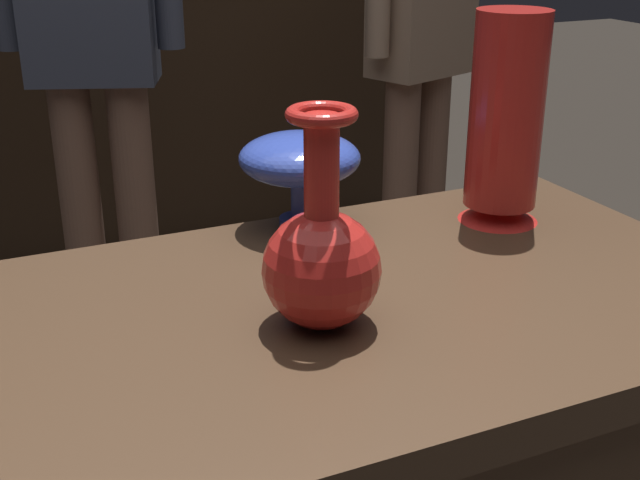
{
  "coord_description": "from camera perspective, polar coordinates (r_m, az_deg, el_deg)",
  "views": [
    {
      "loc": [
        -0.39,
        -0.87,
        1.28
      ],
      "look_at": [
        -0.01,
        -0.02,
        0.9
      ],
      "focal_mm": 46.59,
      "sensor_mm": 36.0,
      "label": 1
    }
  ],
  "objects": [
    {
      "name": "visitor_near_right",
      "position": [
        2.61,
        7.01,
        14.47
      ],
      "size": [
        0.45,
        0.28,
        1.6
      ],
      "rotation": [
        0.0,
        0.0,
        3.49
      ],
      "color": "brown",
      "rests_on": "ground_plane"
    },
    {
      "name": "visitor_center_back",
      "position": [
        2.24,
        -15.57,
        14.72
      ],
      "size": [
        0.44,
        0.28,
        1.72
      ],
      "rotation": [
        0.0,
        0.0,
        2.78
      ],
      "color": "brown",
      "rests_on": "ground_plane"
    },
    {
      "name": "vase_tall_behind",
      "position": [
        1.34,
        12.63,
        7.95
      ],
      "size": [
        0.13,
        0.13,
        0.33
      ],
      "color": "red",
      "rests_on": "display_plinth"
    },
    {
      "name": "vase_left_accent",
      "position": [
        1.3,
        -1.41,
        5.5
      ],
      "size": [
        0.19,
        0.19,
        0.15
      ],
      "color": "#2D429E",
      "rests_on": "display_plinth"
    },
    {
      "name": "vase_centerpiece",
      "position": [
        0.99,
        0.11,
        -1.28
      ],
      "size": [
        0.14,
        0.14,
        0.27
      ],
      "color": "red",
      "rests_on": "display_plinth"
    },
    {
      "name": "back_display_shelf",
      "position": [
        3.2,
        -16.63,
        6.98
      ],
      "size": [
        2.6,
        0.4,
        0.99
      ],
      "color": "black",
      "rests_on": "ground_plane"
    }
  ]
}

